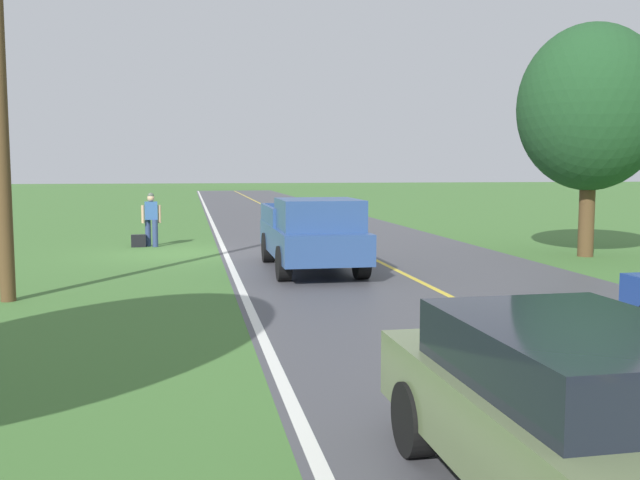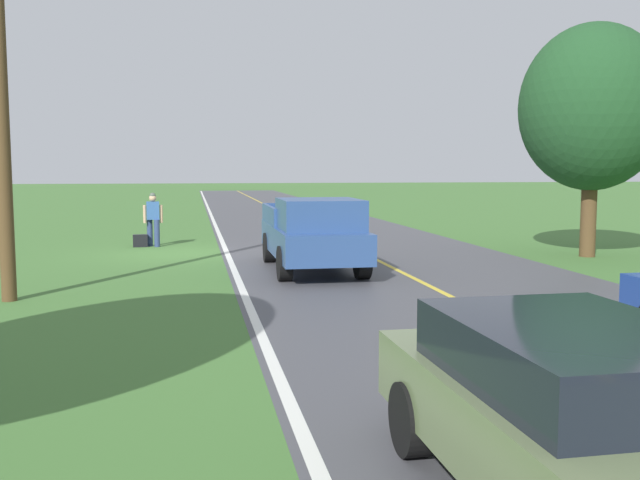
{
  "view_description": "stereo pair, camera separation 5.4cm",
  "coord_description": "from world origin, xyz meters",
  "px_view_note": "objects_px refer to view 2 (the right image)",
  "views": [
    {
      "loc": [
        -0.29,
        21.53,
        2.54
      ],
      "look_at": [
        -2.4,
        10.1,
        1.36
      ],
      "focal_mm": 39.93,
      "sensor_mm": 36.0,
      "label": 1
    },
    {
      "loc": [
        -0.34,
        21.54,
        2.54
      ],
      "look_at": [
        -2.4,
        10.1,
        1.36
      ],
      "focal_mm": 39.93,
      "sensor_mm": 36.0,
      "label": 2
    }
  ],
  "objects_px": {
    "suitcase_carried": "(140,241)",
    "sedan_ahead_same_lane": "(586,419)",
    "pickup_truck_passing": "(314,232)",
    "tree_far_side_near": "(593,108)",
    "hitchhiker_walking": "(153,216)"
  },
  "relations": [
    {
      "from": "suitcase_carried",
      "to": "sedan_ahead_same_lane",
      "type": "height_order",
      "value": "sedan_ahead_same_lane"
    },
    {
      "from": "pickup_truck_passing",
      "to": "sedan_ahead_same_lane",
      "type": "height_order",
      "value": "pickup_truck_passing"
    },
    {
      "from": "hitchhiker_walking",
      "to": "sedan_ahead_same_lane",
      "type": "xyz_separation_m",
      "value": [
        -4.0,
        19.1,
        -0.23
      ]
    },
    {
      "from": "pickup_truck_passing",
      "to": "sedan_ahead_same_lane",
      "type": "bearing_deg",
      "value": 89.14
    },
    {
      "from": "pickup_truck_passing",
      "to": "tree_far_side_near",
      "type": "height_order",
      "value": "tree_far_side_near"
    },
    {
      "from": "tree_far_side_near",
      "to": "suitcase_carried",
      "type": "bearing_deg",
      "value": -20.67
    },
    {
      "from": "suitcase_carried",
      "to": "pickup_truck_passing",
      "type": "bearing_deg",
      "value": 32.19
    },
    {
      "from": "hitchhiker_walking",
      "to": "sedan_ahead_same_lane",
      "type": "distance_m",
      "value": 19.52
    },
    {
      "from": "suitcase_carried",
      "to": "tree_far_side_near",
      "type": "bearing_deg",
      "value": 65.46
    },
    {
      "from": "hitchhiker_walking",
      "to": "suitcase_carried",
      "type": "relative_size",
      "value": 3.8
    },
    {
      "from": "suitcase_carried",
      "to": "tree_far_side_near",
      "type": "xyz_separation_m",
      "value": [
        -12.86,
        4.85,
        4.03
      ]
    },
    {
      "from": "suitcase_carried",
      "to": "pickup_truck_passing",
      "type": "xyz_separation_m",
      "value": [
        -4.61,
        6.32,
        0.76
      ]
    },
    {
      "from": "tree_far_side_near",
      "to": "sedan_ahead_same_lane",
      "type": "distance_m",
      "value": 16.84
    },
    {
      "from": "suitcase_carried",
      "to": "sedan_ahead_same_lane",
      "type": "xyz_separation_m",
      "value": [
        -4.41,
        19.0,
        0.55
      ]
    },
    {
      "from": "tree_far_side_near",
      "to": "sedan_ahead_same_lane",
      "type": "xyz_separation_m",
      "value": [
        8.44,
        14.14,
        -3.48
      ]
    }
  ]
}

